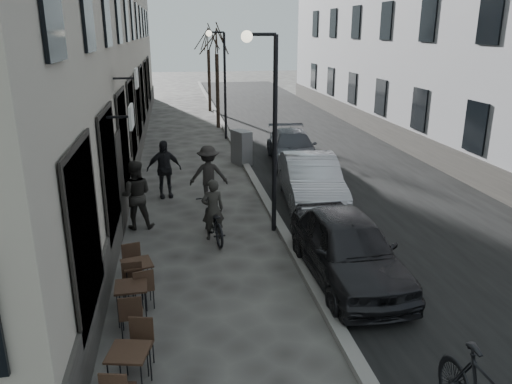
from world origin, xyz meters
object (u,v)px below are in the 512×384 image
object	(u,v)px
bistro_set_c	(138,275)
car_near	(348,248)
bistro_set_b	(132,299)
bicycle	(213,221)
tree_near	(216,39)
streetlamp_far	(221,73)
tree_far	(208,37)
pedestrian_near	(135,195)
pedestrian_mid	(209,175)
pedestrian_far	(164,169)
streetlamp_near	(268,112)
bistro_set_a	(130,367)
utility_cabinet	(242,147)
car_far	(292,147)
car_mid	(311,180)

from	to	relation	value
bistro_set_c	car_near	distance (m)	4.37
bistro_set_b	bicycle	bearing A→B (deg)	60.62
bicycle	bistro_set_b	bearing A→B (deg)	54.69
tree_near	streetlamp_far	bearing A→B (deg)	-91.38
tree_far	tree_near	bearing A→B (deg)	-90.00
bistro_set_c	pedestrian_near	xyz separation A→B (m)	(-0.24, 3.67, 0.50)
tree_far	bistro_set_b	size ratio (longest dim) A/B	4.00
pedestrian_mid	pedestrian_far	size ratio (longest dim) A/B	0.98
streetlamp_near	tree_near	distance (m)	15.08
bistro_set_a	pedestrian_near	world-z (taller)	pedestrian_near
utility_cabinet	car_far	xyz separation A→B (m)	(2.03, -0.16, -0.04)
bistro_set_a	pedestrian_mid	size ratio (longest dim) A/B	0.80
pedestrian_mid	car_near	size ratio (longest dim) A/B	0.42
streetlamp_far	car_far	xyz separation A→B (m)	(2.30, -5.13, -2.53)
bistro_set_c	streetlamp_far	bearing A→B (deg)	64.36
utility_cabinet	pedestrian_mid	bearing A→B (deg)	-132.50
bistro_set_a	pedestrian_far	world-z (taller)	pedestrian_far
tree_near	tree_far	xyz separation A→B (m)	(0.00, 6.00, 0.00)
bistro_set_a	pedestrian_near	size ratio (longest dim) A/B	0.77
pedestrian_far	pedestrian_mid	bearing A→B (deg)	-39.18
bicycle	car_mid	distance (m)	3.89
utility_cabinet	bicycle	bearing A→B (deg)	-125.93
pedestrian_mid	car_far	world-z (taller)	pedestrian_mid
tree_far	bicycle	distance (m)	21.76
tree_near	tree_far	bearing A→B (deg)	90.00
tree_far	car_far	bearing A→B (deg)	-81.02
streetlamp_near	pedestrian_mid	distance (m)	3.65
tree_near	pedestrian_near	distance (m)	15.11
car_mid	car_far	distance (m)	4.97
tree_far	car_near	bearing A→B (deg)	-87.37
bistro_set_c	bicycle	bearing A→B (deg)	42.74
car_mid	bistro_set_c	bearing A→B (deg)	-129.71
car_mid	utility_cabinet	bearing A→B (deg)	111.34
pedestrian_near	car_far	size ratio (longest dim) A/B	0.43
bistro_set_a	bistro_set_b	xyz separation A→B (m)	(-0.10, 1.97, 0.01)
utility_cabinet	pedestrian_mid	size ratio (longest dim) A/B	0.74
streetlamp_far	streetlamp_near	bearing A→B (deg)	-90.00
pedestrian_far	car_far	size ratio (longest dim) A/B	0.42
streetlamp_near	pedestrian_far	size ratio (longest dim) A/B	2.76
bicycle	pedestrian_mid	distance (m)	2.85
utility_cabinet	pedestrian_far	world-z (taller)	pedestrian_far
pedestrian_near	car_mid	bearing A→B (deg)	-166.96
bistro_set_b	pedestrian_near	world-z (taller)	pedestrian_near
pedestrian_far	bistro_set_b	bearing A→B (deg)	-102.96
bistro_set_a	bicycle	size ratio (longest dim) A/B	0.78
pedestrian_mid	pedestrian_far	world-z (taller)	pedestrian_far
bistro_set_a	car_mid	size ratio (longest dim) A/B	0.32
car_near	bistro_set_c	bearing A→B (deg)	178.49
pedestrian_mid	car_far	xyz separation A→B (m)	(3.66, 4.35, -0.27)
bicycle	car_near	distance (m)	3.73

